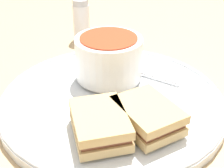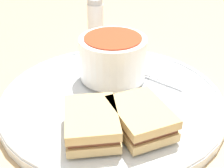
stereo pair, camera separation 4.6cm
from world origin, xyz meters
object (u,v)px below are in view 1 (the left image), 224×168
(sandwich_half_near, at_px, (100,124))
(sandwich_half_far, at_px, (147,116))
(salt_shaker, at_px, (81,20))
(soup_bowl, at_px, (109,57))
(spoon, at_px, (130,68))

(sandwich_half_near, relative_size, sandwich_half_far, 1.04)
(sandwich_half_near, height_order, salt_shaker, salt_shaker)
(sandwich_half_near, bearing_deg, salt_shaker, 74.12)
(soup_bowl, height_order, spoon, soup_bowl)
(soup_bowl, relative_size, sandwich_half_near, 1.12)
(spoon, bearing_deg, salt_shaker, -29.04)
(soup_bowl, xyz_separation_m, sandwich_half_far, (-0.01, -0.14, -0.02))
(spoon, bearing_deg, sandwich_half_near, 107.12)
(sandwich_half_far, bearing_deg, spoon, 71.49)
(soup_bowl, distance_m, sandwich_half_far, 0.14)
(spoon, height_order, salt_shaker, salt_shaker)
(spoon, relative_size, sandwich_half_near, 1.10)
(salt_shaker, bearing_deg, sandwich_half_far, -95.44)
(sandwich_half_near, height_order, sandwich_half_far, same)
(salt_shaker, bearing_deg, sandwich_half_near, -105.88)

